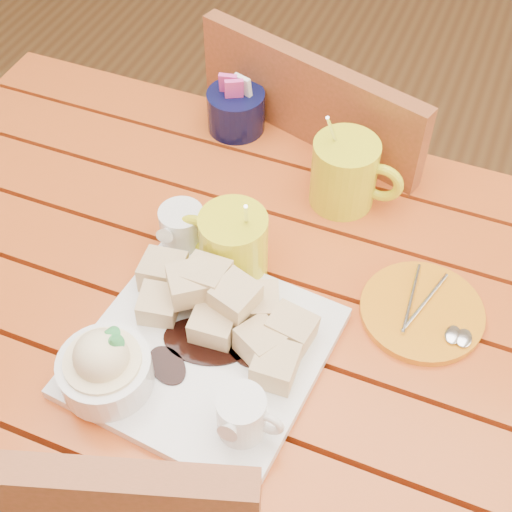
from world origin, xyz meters
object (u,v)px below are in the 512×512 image
at_px(coffee_mug_left, 232,244).
at_px(chair_far, 332,201).
at_px(coffee_mug_right, 346,173).
at_px(dessert_plate, 185,346).
at_px(table, 233,339).
at_px(orange_saucer, 423,312).

bearing_deg(coffee_mug_left, chair_far, 88.05).
bearing_deg(coffee_mug_right, chair_far, 106.96).
bearing_deg(dessert_plate, coffee_mug_left, 92.08).
relative_size(table, orange_saucer, 7.09).
relative_size(coffee_mug_left, chair_far, 0.18).
height_order(table, dessert_plate, dessert_plate).
xyz_separation_m(coffee_mug_right, chair_far, (-0.07, 0.23, -0.30)).
height_order(dessert_plate, orange_saucer, dessert_plate).
xyz_separation_m(table, coffee_mug_left, (-0.02, 0.05, 0.16)).
xyz_separation_m(table, coffee_mug_right, (0.09, 0.24, 0.17)).
xyz_separation_m(coffee_mug_left, chair_far, (0.03, 0.42, -0.30)).
distance_m(table, orange_saucer, 0.29).
height_order(dessert_plate, chair_far, chair_far).
height_order(table, coffee_mug_right, coffee_mug_right).
xyz_separation_m(coffee_mug_left, orange_saucer, (0.27, 0.02, -0.05)).
bearing_deg(orange_saucer, chair_far, 120.91).
relative_size(orange_saucer, chair_far, 0.19).
xyz_separation_m(dessert_plate, chair_far, (0.03, 0.59, -0.28)).
bearing_deg(coffee_mug_left, dessert_plate, -85.51).
bearing_deg(chair_far, dessert_plate, 104.13).
bearing_deg(coffee_mug_left, table, -66.35).
height_order(coffee_mug_left, coffee_mug_right, coffee_mug_right).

